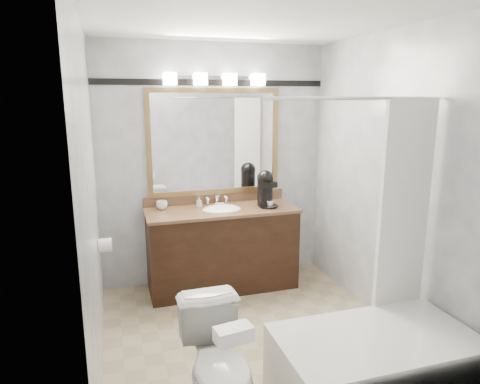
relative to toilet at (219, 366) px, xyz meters
name	(u,v)px	position (x,y,z in m)	size (l,w,h in m)	color
room	(254,191)	(0.49, 0.80, 0.89)	(2.42, 2.62, 2.52)	tan
vanity	(222,247)	(0.49, 1.82, 0.08)	(1.53, 0.58, 0.97)	black
mirror	(215,142)	(0.49, 2.08, 1.14)	(1.40, 0.04, 1.10)	olive
vanity_light_bar	(215,79)	(0.49, 2.03, 1.78)	(1.02, 0.14, 0.12)	silver
accent_stripe	(214,83)	(0.49, 2.09, 1.74)	(2.40, 0.01, 0.06)	black
bathtub	(376,356)	(1.05, -0.10, -0.08)	(1.30, 0.75, 1.96)	white
tp_roll	(105,245)	(-0.65, 1.46, 0.34)	(0.12, 0.12, 0.11)	white
toilet	(219,366)	(0.00, 0.00, 0.00)	(0.40, 0.70, 0.72)	white
tissue_box	(234,334)	(0.00, -0.32, 0.40)	(0.20, 0.11, 0.08)	white
coffee_maker	(266,188)	(0.96, 1.79, 0.69)	(0.20, 0.24, 0.38)	black
cup_left	(162,205)	(-0.09, 1.97, 0.54)	(0.11, 0.11, 0.09)	white
soap_bottle_a	(199,202)	(0.29, 1.96, 0.54)	(0.04, 0.05, 0.10)	white
soap_bar	(220,205)	(0.51, 1.93, 0.51)	(0.09, 0.06, 0.03)	beige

